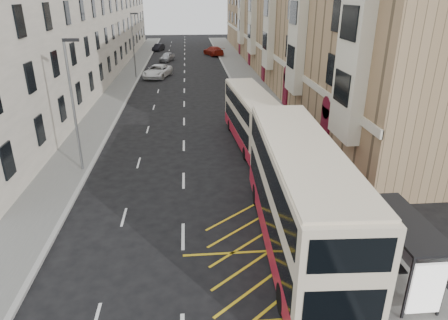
{
  "coord_description": "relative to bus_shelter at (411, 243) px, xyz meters",
  "views": [
    {
      "loc": [
        0.5,
        -11.89,
        10.53
      ],
      "look_at": [
        2.21,
        7.14,
        2.47
      ],
      "focal_mm": 32.0,
      "sensor_mm": 36.0,
      "label": 1
    }
  ],
  "objects": [
    {
      "name": "car_silver",
      "position": [
        -11.18,
        56.09,
        -1.45
      ],
      "size": [
        2.78,
        4.36,
        1.38
      ],
      "primitive_type": "imported",
      "rotation": [
        0.0,
        0.0,
        -0.31
      ],
      "color": "#B5B8BD",
      "rests_on": "ground"
    },
    {
      "name": "pavement_right",
      "position": [
        -0.34,
        30.39,
        -2.06
      ],
      "size": [
        4.0,
        120.0,
        0.15
      ],
      "primitive_type": "cube",
      "color": "#61615D",
      "rests_on": "ground"
    },
    {
      "name": "car_dark",
      "position": [
        -13.37,
        69.14,
        -1.49
      ],
      "size": [
        2.38,
        4.16,
        1.3
      ],
      "primitive_type": "imported",
      "rotation": [
        0.0,
        0.0,
        -0.27
      ],
      "color": "black",
      "rests_on": "ground"
    },
    {
      "name": "pedestrian_near",
      "position": [
        -1.99,
        -1.03,
        -1.17
      ],
      "size": [
        0.69,
        0.55,
        1.64
      ],
      "primitive_type": "imported",
      "rotation": [
        0.0,
        0.0,
        3.44
      ],
      "color": "black",
      "rests_on": "pavement_right"
    },
    {
      "name": "pedestrian_far",
      "position": [
        -1.99,
        1.88,
        -1.09
      ],
      "size": [
        1.13,
        0.93,
        1.8
      ],
      "primitive_type": "imported",
      "rotation": [
        0.0,
        0.0,
        2.59
      ],
      "color": "black",
      "rests_on": "pavement_right"
    },
    {
      "name": "kerb_left",
      "position": [
        -14.34,
        30.39,
        -2.06
      ],
      "size": [
        0.25,
        120.0,
        0.15
      ],
      "primitive_type": "cube",
      "color": "#9A9995",
      "rests_on": "ground"
    },
    {
      "name": "ground",
      "position": [
        -8.34,
        0.39,
        -2.14
      ],
      "size": [
        200.0,
        200.0,
        0.0
      ],
      "primitive_type": "plane",
      "color": "black",
      "rests_on": "ground"
    },
    {
      "name": "street_lamp_near",
      "position": [
        -14.69,
        12.39,
        2.5
      ],
      "size": [
        0.93,
        0.18,
        8.0
      ],
      "color": "slate",
      "rests_on": "pavement_left"
    },
    {
      "name": "car_red",
      "position": [
        -3.14,
        61.88,
        -1.34
      ],
      "size": [
        3.89,
        5.95,
        1.6
      ],
      "primitive_type": "imported",
      "rotation": [
        0.0,
        0.0,
        3.47
      ],
      "color": "maroon",
      "rests_on": "ground"
    },
    {
      "name": "road_markings",
      "position": [
        -8.34,
        45.39,
        -2.13
      ],
      "size": [
        10.0,
        110.0,
        0.01
      ],
      "primitive_type": null,
      "color": "silver",
      "rests_on": "ground"
    },
    {
      "name": "litter_bin",
      "position": [
        -1.66,
        -1.58,
        -1.54
      ],
      "size": [
        0.53,
        0.53,
        0.87
      ],
      "color": "black",
      "rests_on": "pavement_right"
    },
    {
      "name": "white_van",
      "position": [
        -11.87,
        42.52,
        -1.33
      ],
      "size": [
        4.14,
        6.33,
        1.62
      ],
      "primitive_type": "imported",
      "rotation": [
        0.0,
        0.0,
        -0.27
      ],
      "color": "white",
      "rests_on": "ground"
    },
    {
      "name": "terrace_left",
      "position": [
        -21.77,
        45.89,
        4.38
      ],
      "size": [
        9.18,
        79.0,
        13.25
      ],
      "color": "silver",
      "rests_on": "ground"
    },
    {
      "name": "double_decker_front",
      "position": [
        -3.34,
        3.19,
        0.36
      ],
      "size": [
        3.38,
        12.41,
        4.9
      ],
      "rotation": [
        0.0,
        0.0,
        -0.05
      ],
      "color": "beige",
      "rests_on": "ground"
    },
    {
      "name": "pedestrian_mid",
      "position": [
        -0.92,
        4.92,
        -1.15
      ],
      "size": [
        1.02,
        0.96,
        1.68
      ],
      "primitive_type": "imported",
      "rotation": [
        0.0,
        0.0,
        0.51
      ],
      "color": "black",
      "rests_on": "pavement_right"
    },
    {
      "name": "double_decker_rear",
      "position": [
        -3.34,
        16.5,
        -0.12
      ],
      "size": [
        2.91,
        10.05,
        3.96
      ],
      "rotation": [
        0.0,
        0.0,
        0.06
      ],
      "color": "beige",
      "rests_on": "ground"
    },
    {
      "name": "kerb_right",
      "position": [
        -2.34,
        30.39,
        -2.06
      ],
      "size": [
        0.25,
        120.0,
        0.15
      ],
      "primitive_type": "cube",
      "color": "#9A9995",
      "rests_on": "ground"
    },
    {
      "name": "guard_railing",
      "position": [
        -2.09,
        6.14,
        -1.28
      ],
      "size": [
        0.06,
        6.56,
        1.01
      ],
      "color": "#B01B2C",
      "rests_on": "pavement_right"
    },
    {
      "name": "pavement_left",
      "position": [
        -15.84,
        30.39,
        -2.06
      ],
      "size": [
        3.0,
        120.0,
        0.15
      ],
      "primitive_type": "cube",
      "color": "#61615D",
      "rests_on": "ground"
    },
    {
      "name": "street_lamp_far",
      "position": [
        -14.69,
        42.39,
        2.5
      ],
      "size": [
        0.93,
        0.18,
        8.0
      ],
      "color": "slate",
      "rests_on": "pavement_left"
    },
    {
      "name": "terrace_right",
      "position": [
        6.54,
        45.77,
        5.38
      ],
      "size": [
        10.75,
        79.0,
        15.25
      ],
      "color": "#9F805C",
      "rests_on": "ground"
    },
    {
      "name": "bus_shelter",
      "position": [
        0.0,
        0.0,
        0.0
      ],
      "size": [
        1.65,
        4.25,
        2.7
      ],
      "color": "black",
      "rests_on": "pavement_right"
    }
  ]
}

